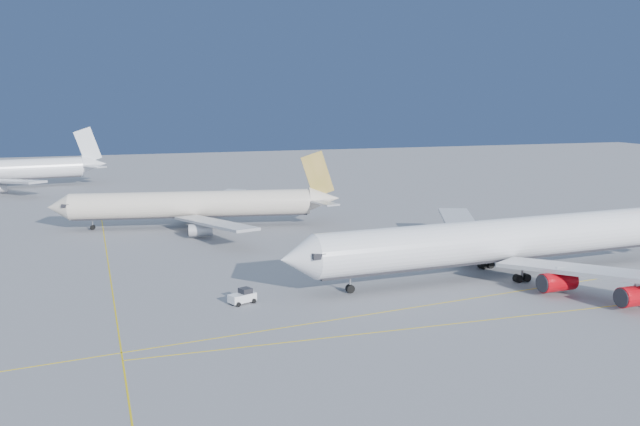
# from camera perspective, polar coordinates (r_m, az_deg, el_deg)

# --- Properties ---
(ground) EXTENTS (500.00, 500.00, 0.00)m
(ground) POSITION_cam_1_polar(r_m,az_deg,el_deg) (100.93, 7.50, -6.32)
(ground) COLOR slate
(ground) RESTS_ON ground
(taxiway_lines) EXTENTS (118.86, 140.00, 0.02)m
(taxiway_lines) POSITION_cam_1_polar(r_m,az_deg,el_deg) (101.49, -1.63, -6.15)
(taxiway_lines) COLOR gold
(taxiway_lines) RESTS_ON ground
(airliner_virgin) EXTENTS (73.17, 65.53, 18.04)m
(airliner_virgin) POSITION_cam_1_polar(r_m,az_deg,el_deg) (112.21, 14.77, -2.09)
(airliner_virgin) COLOR white
(airliner_virgin) RESTS_ON ground
(airliner_etihad) EXTENTS (59.77, 54.64, 15.64)m
(airliner_etihad) POSITION_cam_1_polar(r_m,az_deg,el_deg) (149.88, -9.71, 0.68)
(airliner_etihad) COLOR beige
(airliner_etihad) RESTS_ON ground
(pushback_tug) EXTENTS (3.95, 3.18, 1.99)m
(pushback_tug) POSITION_cam_1_polar(r_m,az_deg,el_deg) (95.40, -6.20, -6.66)
(pushback_tug) COLOR white
(pushback_tug) RESTS_ON ground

